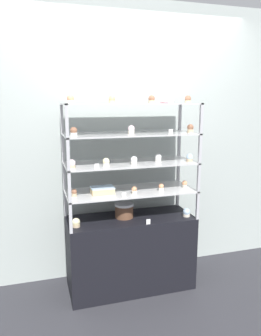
{
  "coord_description": "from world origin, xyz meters",
  "views": [
    {
      "loc": [
        -0.79,
        -2.66,
        1.7
      ],
      "look_at": [
        0.0,
        0.0,
        1.13
      ],
      "focal_mm": 35.0,
      "sensor_mm": 36.0,
      "label": 1
    }
  ],
  "objects": [
    {
      "name": "ground_plane",
      "position": [
        0.0,
        0.0,
        0.0
      ],
      "size": [
        20.0,
        20.0,
        0.0
      ],
      "primitive_type": "plane",
      "color": "#2D2D33"
    },
    {
      "name": "back_wall",
      "position": [
        0.0,
        0.36,
        1.3
      ],
      "size": [
        8.0,
        0.05,
        2.6
      ],
      "color": "#A8B2AD",
      "rests_on": "ground_plane"
    },
    {
      "name": "display_base",
      "position": [
        0.0,
        0.0,
        0.34
      ],
      "size": [
        1.12,
        0.44,
        0.67
      ],
      "color": "black",
      "rests_on": "ground_plane"
    },
    {
      "name": "display_riser_lower",
      "position": [
        0.0,
        0.0,
        0.91
      ],
      "size": [
        1.12,
        0.44,
        0.25
      ],
      "color": "#B7B7BC",
      "rests_on": "display_base"
    },
    {
      "name": "display_riser_middle",
      "position": [
        0.0,
        0.0,
        1.16
      ],
      "size": [
        1.12,
        0.44,
        0.25
      ],
      "color": "#B7B7BC",
      "rests_on": "display_riser_lower"
    },
    {
      "name": "display_riser_upper",
      "position": [
        0.0,
        0.0,
        1.41
      ],
      "size": [
        1.12,
        0.44,
        0.25
      ],
      "color": "#B7B7BC",
      "rests_on": "display_riser_middle"
    },
    {
      "name": "display_riser_top",
      "position": [
        0.0,
        0.0,
        1.66
      ],
      "size": [
        1.12,
        0.44,
        0.25
      ],
      "color": "#B7B7BC",
      "rests_on": "display_riser_upper"
    },
    {
      "name": "layer_cake_centerpiece",
      "position": [
        -0.05,
        0.02,
        0.74
      ],
      "size": [
        0.17,
        0.17,
        0.13
      ],
      "color": "brown",
      "rests_on": "display_base"
    },
    {
      "name": "sheet_cake_frosted",
      "position": [
        -0.26,
        -0.03,
        0.96
      ],
      "size": [
        0.19,
        0.13,
        0.06
      ],
      "color": "#DBBC84",
      "rests_on": "display_riser_lower"
    },
    {
      "name": "cupcake_0",
      "position": [
        -0.49,
        -0.08,
        0.71
      ],
      "size": [
        0.07,
        0.07,
        0.08
      ],
      "color": "#CCB28C",
      "rests_on": "display_base"
    },
    {
      "name": "cupcake_1",
      "position": [
        0.49,
        -0.12,
        0.71
      ],
      "size": [
        0.07,
        0.07,
        0.08
      ],
      "color": "beige",
      "rests_on": "display_base"
    },
    {
      "name": "price_tag_0",
      "position": [
        0.1,
        -0.2,
        0.7
      ],
      "size": [
        0.04,
        0.0,
        0.04
      ],
      "color": "white",
      "rests_on": "display_base"
    },
    {
      "name": "cupcake_2",
      "position": [
        -0.5,
        -0.04,
        0.96
      ],
      "size": [
        0.05,
        0.05,
        0.06
      ],
      "color": "#CCB28C",
      "rests_on": "display_riser_lower"
    },
    {
      "name": "cupcake_3",
      "position": [
        -0.0,
        -0.11,
        0.96
      ],
      "size": [
        0.05,
        0.05,
        0.06
      ],
      "color": "beige",
      "rests_on": "display_riser_lower"
    },
    {
      "name": "cupcake_4",
      "position": [
        0.25,
        -0.09,
        0.96
      ],
      "size": [
        0.05,
        0.05,
        0.06
      ],
      "color": "white",
      "rests_on": "display_riser_lower"
    },
    {
      "name": "cupcake_5",
      "position": [
        0.5,
        -0.04,
        0.96
      ],
      "size": [
        0.05,
        0.05,
        0.06
      ],
      "color": "beige",
      "rests_on": "display_riser_lower"
    },
    {
      "name": "price_tag_1",
      "position": [
        -0.12,
        -0.2,
        0.95
      ],
      "size": [
        0.04,
        0.0,
        0.04
      ],
      "color": "white",
      "rests_on": "display_riser_lower"
    },
    {
      "name": "cupcake_6",
      "position": [
        -0.51,
        -0.11,
        1.21
      ],
      "size": [
        0.06,
        0.06,
        0.07
      ],
      "color": "#CCB28C",
      "rests_on": "display_riser_middle"
    },
    {
      "name": "cupcake_7",
      "position": [
        -0.24,
        -0.12,
        1.21
      ],
      "size": [
        0.06,
        0.06,
        0.07
      ],
      "color": "white",
      "rests_on": "display_riser_middle"
    },
    {
      "name": "cupcake_8",
      "position": [
        0.0,
        -0.1,
        1.21
      ],
      "size": [
        0.06,
        0.06,
        0.07
      ],
      "color": "white",
      "rests_on": "display_riser_middle"
    },
    {
      "name": "cupcake_9",
      "position": [
        0.24,
        -0.04,
        1.21
      ],
      "size": [
        0.06,
        0.06,
        0.07
      ],
      "color": "white",
      "rests_on": "display_riser_middle"
    },
    {
      "name": "cupcake_10",
      "position": [
        0.5,
        -0.11,
        1.21
      ],
      "size": [
        0.06,
        0.06,
        0.07
      ],
      "color": "#CCB28C",
      "rests_on": "display_riser_middle"
    },
    {
      "name": "price_tag_2",
      "position": [
        -0.33,
        -0.2,
        1.2
      ],
      "size": [
        0.04,
        0.0,
        0.04
      ],
      "color": "white",
      "rests_on": "display_riser_middle"
    },
    {
      "name": "cupcake_11",
      "position": [
        -0.49,
        -0.1,
        1.46
      ],
      "size": [
        0.06,
        0.06,
        0.07
      ],
      "color": "white",
      "rests_on": "display_riser_upper"
    },
    {
      "name": "cupcake_12",
      "position": [
        -0.01,
        -0.05,
        1.46
      ],
      "size": [
        0.06,
        0.06,
        0.07
      ],
      "color": "beige",
      "rests_on": "display_riser_upper"
    },
    {
      "name": "cupcake_13",
      "position": [
        0.52,
        -0.09,
        1.46
      ],
      "size": [
        0.06,
        0.06,
        0.07
      ],
      "color": "#CCB28C",
      "rests_on": "display_riser_upper"
    },
    {
      "name": "price_tag_3",
      "position": [
        0.28,
        -0.2,
        1.45
      ],
      "size": [
        0.04,
        0.0,
        0.04
      ],
      "color": "white",
      "rests_on": "display_riser_upper"
    },
    {
      "name": "cupcake_14",
      "position": [
        -0.51,
        -0.11,
        1.71
      ],
      "size": [
        0.05,
        0.05,
        0.06
      ],
      "color": "white",
      "rests_on": "display_riser_top"
    },
    {
      "name": "cupcake_15",
      "position": [
        -0.17,
        -0.03,
        1.71
      ],
      "size": [
        0.05,
        0.05,
        0.06
      ],
      "color": "#CCB28C",
      "rests_on": "display_riser_top"
    },
    {
      "name": "cupcake_16",
      "position": [
        0.16,
        -0.07,
        1.71
      ],
      "size": [
        0.05,
        0.05,
        0.06
      ],
      "color": "#CCB28C",
      "rests_on": "display_riser_top"
    },
    {
      "name": "cupcake_17",
      "position": [
        0.51,
        -0.04,
        1.71
      ],
      "size": [
        0.05,
        0.05,
        0.06
      ],
      "color": "#CCB28C",
      "rests_on": "display_riser_top"
    },
    {
      "name": "price_tag_4",
      "position": [
        0.27,
        -0.2,
        1.7
      ],
      "size": [
        0.04,
        0.0,
        0.04
      ],
      "color": "white",
      "rests_on": "display_riser_top"
    },
    {
      "name": "donut_glazed",
      "position": [
        0.32,
        -0.02,
        1.69
      ],
      "size": [
        0.13,
        0.13,
        0.03
      ],
      "color": "#EFB2BC",
      "rests_on": "display_riser_top"
    }
  ]
}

